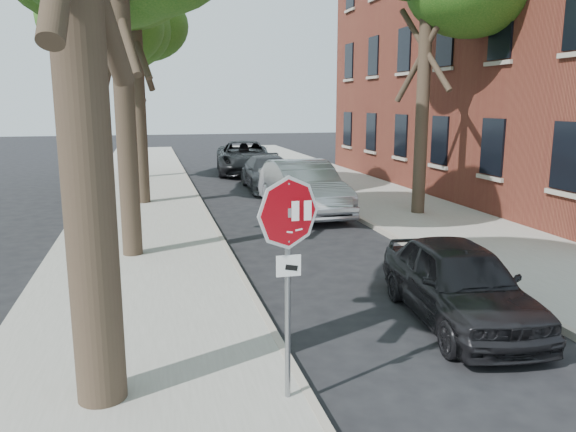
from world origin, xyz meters
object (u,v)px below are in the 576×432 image
tree_far (129,17)px  car_c (269,173)px  stop_sign (288,246)px  car_a (459,282)px  car_b (303,188)px  car_d (245,157)px

tree_far → car_c: 9.61m
car_c → stop_sign: bearing=-99.7°
car_a → tree_far: bearing=111.6°
car_a → car_c: car_c is taller
car_b → car_a: bearing=-92.2°
tree_far → car_b: 12.87m
car_b → car_c: bearing=87.8°
car_b → car_c: (0.00, 5.22, -0.16)m
car_b → car_d: (-0.06, 10.80, -0.03)m
car_c → car_d: car_d is taller
car_b → stop_sign: bearing=-108.5°
stop_sign → car_b: (3.30, 11.31, -1.11)m
stop_sign → car_d: stop_sign is taller
car_c → tree_far: bearing=140.7°
car_a → car_c: size_ratio=0.83×
stop_sign → car_a: stop_sign is taller
car_c → car_d: 5.59m
car_c → car_d: size_ratio=0.80×
stop_sign → car_b: bearing=73.7°
stop_sign → car_c: bearing=78.7°
tree_far → stop_sign: bearing=-84.5°
tree_far → car_d: (5.26, 0.97, -6.40)m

